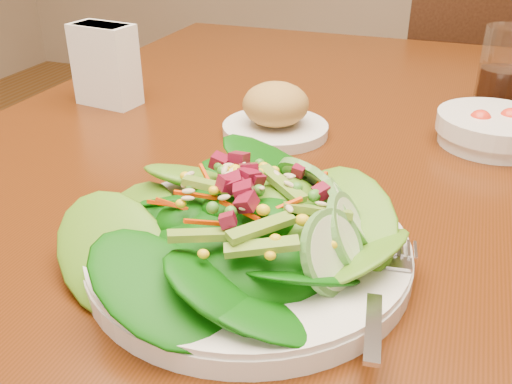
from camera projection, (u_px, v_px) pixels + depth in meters
The scene contains 7 objects.
dining_table at pixel (271, 206), 0.85m from camera, with size 0.90×1.40×0.75m.
chair_far at pixel (460, 131), 1.66m from camera, with size 0.43×0.44×0.84m.
salad_plate at pixel (259, 235), 0.53m from camera, with size 0.31×0.30×0.09m.
bread_plate at pixel (276, 114), 0.81m from camera, with size 0.15×0.15×0.08m.
tomato_bowl at pixel (493, 129), 0.78m from camera, with size 0.15×0.15×0.05m.
drinking_glass at pixel (502, 74), 0.90m from camera, with size 0.07×0.07×0.13m.
napkin_holder at pixel (105, 63), 0.91m from camera, with size 0.11×0.07×0.13m.
Camera 1 is at (0.23, -0.70, 1.06)m, focal length 40.00 mm.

